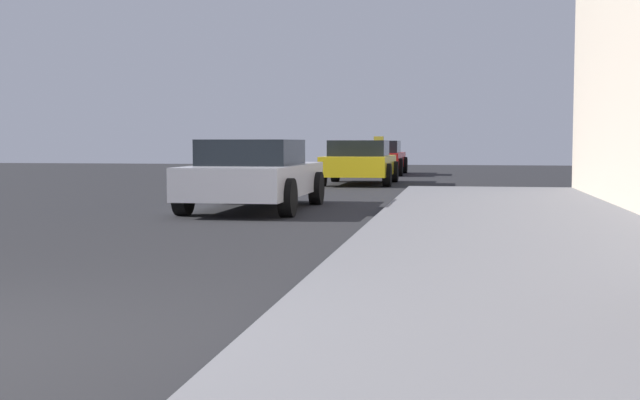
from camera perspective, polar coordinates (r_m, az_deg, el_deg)
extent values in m
cube|color=slate|center=(4.58, 19.57, -10.86)|extent=(4.00, 32.00, 0.15)
cube|color=#B7B7BF|center=(15.10, -4.48, 1.40)|extent=(1.78, 4.35, 0.55)
cube|color=black|center=(14.87, -4.69, 3.29)|extent=(1.57, 1.96, 0.45)
cylinder|color=black|center=(16.68, -6.28, 0.87)|extent=(0.22, 0.64, 0.64)
cylinder|color=black|center=(16.29, -0.25, 0.82)|extent=(0.22, 0.64, 0.64)
cylinder|color=black|center=(14.03, -9.38, 0.24)|extent=(0.22, 0.64, 0.64)
cylinder|color=black|center=(13.56, -2.24, 0.16)|extent=(0.22, 0.64, 0.64)
cube|color=yellow|center=(24.15, 2.75, 2.39)|extent=(1.82, 4.00, 0.55)
cube|color=black|center=(23.94, 2.69, 3.58)|extent=(1.60, 1.80, 0.45)
cylinder|color=black|center=(25.54, 1.06, 1.98)|extent=(0.22, 0.64, 0.64)
cylinder|color=black|center=(25.34, 5.13, 1.95)|extent=(0.22, 0.64, 0.64)
cylinder|color=black|center=(23.01, 0.12, 1.76)|extent=(0.22, 0.64, 0.64)
cylinder|color=black|center=(22.79, 4.63, 1.72)|extent=(0.22, 0.64, 0.64)
cube|color=red|center=(31.24, 4.08, 2.76)|extent=(1.72, 4.13, 0.55)
cube|color=black|center=(31.03, 4.05, 3.67)|extent=(1.51, 1.86, 0.45)
cube|color=yellow|center=(31.03, 4.05, 4.24)|extent=(0.36, 0.14, 0.16)
cylinder|color=black|center=(32.65, 2.80, 2.42)|extent=(0.22, 0.64, 0.64)
cylinder|color=black|center=(32.50, 5.81, 2.40)|extent=(0.22, 0.64, 0.64)
cylinder|color=black|center=(30.03, 2.21, 2.29)|extent=(0.22, 0.64, 0.64)
cylinder|color=black|center=(29.86, 5.48, 2.26)|extent=(0.22, 0.64, 0.64)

